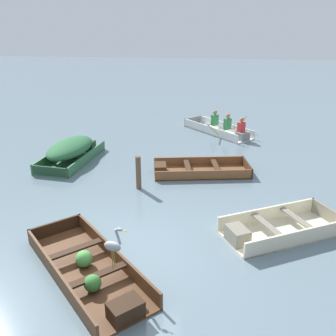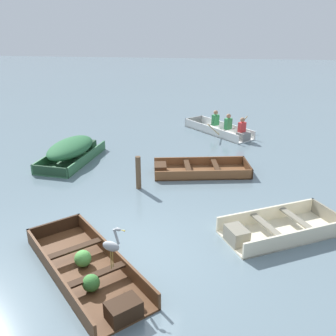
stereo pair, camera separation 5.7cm
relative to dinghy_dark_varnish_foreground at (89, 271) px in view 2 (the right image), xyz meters
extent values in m
plane|color=slate|center=(0.31, 0.72, -0.12)|extent=(80.00, 80.00, 0.00)
cube|color=#4C2D19|center=(-0.10, 0.12, -0.10)|extent=(3.08, 3.18, 0.04)
cube|color=#4C2D19|center=(0.32, 0.50, 0.04)|extent=(2.25, 2.42, 0.33)
cube|color=#4C2D19|center=(-0.51, -0.27, 0.04)|extent=(2.25, 2.42, 0.33)
cube|color=black|center=(-1.19, 1.29, 0.04)|extent=(0.90, 0.84, 0.33)
cube|color=black|center=(0.89, -0.94, 0.06)|extent=(0.63, 0.62, 0.30)
cube|color=black|center=(0.24, -0.24, 0.13)|extent=(0.90, 0.85, 0.04)
cube|color=black|center=(-0.43, 0.47, 0.13)|extent=(0.90, 0.85, 0.04)
sphere|color=#387533|center=(0.18, -0.40, 0.07)|extent=(0.31, 0.31, 0.31)
sphere|color=#4C9342|center=(-0.19, 0.25, 0.08)|extent=(0.32, 0.32, 0.32)
cube|color=#387047|center=(-2.51, 5.74, -0.10)|extent=(1.53, 2.93, 0.04)
cube|color=#387047|center=(-3.09, 5.81, 0.04)|extent=(0.38, 2.79, 0.32)
cube|color=#387047|center=(-1.93, 5.67, 0.04)|extent=(0.38, 2.79, 0.32)
cube|color=#1E3D27|center=(-2.67, 4.37, 0.04)|extent=(1.21, 0.19, 0.32)
cube|color=#1E3D27|center=(-2.37, 6.96, 0.06)|extent=(0.59, 0.42, 0.29)
cube|color=#1E3D27|center=(-2.46, 6.16, 0.12)|extent=(1.13, 0.29, 0.04)
cube|color=#1E3D27|center=(-2.56, 5.32, 0.12)|extent=(1.13, 0.29, 0.04)
ellipsoid|color=#286038|center=(-2.51, 5.74, 0.35)|extent=(1.42, 2.42, 0.49)
cube|color=beige|center=(3.73, 1.99, -0.10)|extent=(2.85, 2.24, 0.04)
cube|color=beige|center=(3.98, 1.51, 0.06)|extent=(2.33, 1.28, 0.37)
cube|color=beige|center=(3.47, 2.47, 0.06)|extent=(2.33, 1.28, 0.37)
cube|color=gray|center=(4.86, 2.59, 0.06)|extent=(0.58, 1.03, 0.37)
cube|color=gray|center=(2.73, 1.45, 0.08)|extent=(0.56, 0.62, 0.33)
cube|color=gray|center=(3.38, 1.80, 0.16)|extent=(0.63, 0.99, 0.04)
cube|color=gray|center=(4.07, 2.17, 0.16)|extent=(0.63, 0.99, 0.04)
cube|color=brown|center=(1.82, 5.27, -0.10)|extent=(3.06, 1.69, 0.04)
cube|color=brown|center=(1.93, 4.71, 0.03)|extent=(2.86, 0.56, 0.30)
cube|color=brown|center=(1.72, 5.84, 0.03)|extent=(2.86, 0.56, 0.30)
cube|color=#3F2716|center=(3.22, 5.52, 0.03)|extent=(0.26, 1.19, 0.30)
cube|color=#3F2716|center=(0.58, 5.05, 0.04)|extent=(0.45, 0.60, 0.27)
cube|color=#3F2716|center=(1.40, 5.20, 0.10)|extent=(0.35, 1.11, 0.04)
cube|color=#3F2716|center=(2.25, 5.35, 0.10)|extent=(0.35, 1.11, 0.04)
cube|color=white|center=(2.31, 9.70, -0.10)|extent=(2.90, 2.98, 0.04)
cube|color=white|center=(2.64, 10.02, 0.05)|extent=(2.23, 2.34, 0.35)
cube|color=white|center=(1.97, 9.39, 0.05)|extent=(2.23, 2.34, 0.35)
cube|color=gray|center=(1.23, 10.84, 0.05)|extent=(0.74, 0.71, 0.35)
cube|color=gray|center=(3.28, 8.68, 0.07)|extent=(0.57, 0.56, 0.31)
cube|color=gray|center=(2.64, 9.36, 0.14)|extent=(0.74, 0.72, 0.04)
cube|color=gray|center=(1.98, 10.05, 0.14)|extent=(0.74, 0.72, 0.04)
cube|color=#338C4C|center=(2.18, 9.84, 0.38)|extent=(0.33, 0.32, 0.44)
sphere|color=#9E7051|center=(2.18, 9.84, 0.70)|extent=(0.18, 0.18, 0.18)
cube|color=#338C4C|center=(2.69, 9.30, 0.38)|extent=(0.33, 0.32, 0.44)
sphere|color=#9E7051|center=(2.69, 9.30, 0.70)|extent=(0.18, 0.18, 0.18)
cube|color=red|center=(3.20, 8.76, 0.38)|extent=(0.33, 0.32, 0.44)
sphere|color=#9E7051|center=(3.20, 8.76, 0.70)|extent=(0.18, 0.18, 0.18)
cylinder|color=tan|center=(3.26, 9.84, 0.28)|extent=(0.49, 0.47, 0.55)
cylinder|color=tan|center=(2.12, 8.76, 0.28)|extent=(0.49, 0.47, 0.55)
cylinder|color=olive|center=(0.51, -0.12, 0.42)|extent=(0.02, 0.02, 0.35)
cylinder|color=olive|center=(0.50, -0.18, 0.42)|extent=(0.02, 0.02, 0.35)
ellipsoid|color=#93999E|center=(0.50, -0.15, 0.68)|extent=(0.35, 0.22, 0.18)
cylinder|color=#93999E|center=(0.62, -0.19, 0.90)|extent=(0.12, 0.07, 0.28)
ellipsoid|color=#93999E|center=(0.66, -0.20, 1.05)|extent=(0.12, 0.09, 0.06)
cone|color=gold|center=(0.73, -0.22, 1.05)|extent=(0.10, 0.05, 0.02)
cylinder|color=brown|center=(0.14, 3.90, 0.35)|extent=(0.15, 0.15, 0.94)
camera|label=1|loc=(2.11, -5.42, 4.30)|focal=40.00mm
camera|label=2|loc=(2.17, -5.41, 4.30)|focal=40.00mm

